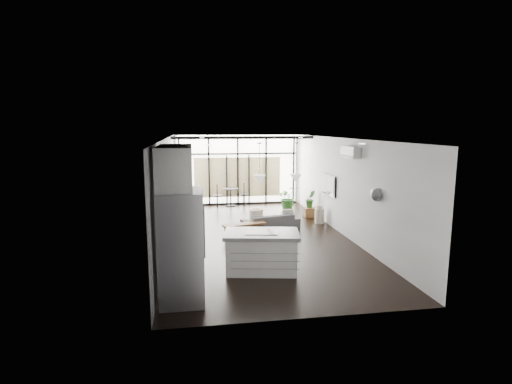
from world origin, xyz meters
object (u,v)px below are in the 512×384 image
object	(u,v)px
pouf	(256,214)
milk_can	(319,214)
island	(261,252)
fridge	(181,246)
sofa	(270,219)
console_bench	(244,230)
tv	(329,185)

from	to	relation	value
pouf	milk_can	bearing A→B (deg)	-22.38
island	fridge	bearing A→B (deg)	-133.97
sofa	console_bench	xyz separation A→B (m)	(-0.88, -0.64, -0.14)
sofa	tv	xyz separation A→B (m)	(1.96, 0.36, 0.96)
island	sofa	size ratio (longest dim) A/B	0.93
milk_can	island	bearing A→B (deg)	-123.21
fridge	milk_can	bearing A→B (deg)	50.52
island	console_bench	world-z (taller)	island
island	console_bench	size ratio (longest dim) A/B	1.28
pouf	tv	bearing A→B (deg)	-26.16
island	pouf	size ratio (longest dim) A/B	3.35
tv	sofa	bearing A→B (deg)	-169.62
fridge	island	bearing A→B (deg)	35.86
console_bench	pouf	size ratio (longest dim) A/B	2.62
console_bench	tv	bearing A→B (deg)	3.75
fridge	milk_can	size ratio (longest dim) A/B	3.37
island	pouf	bearing A→B (deg)	92.36
sofa	tv	size ratio (longest dim) A/B	1.57
sofa	pouf	size ratio (longest dim) A/B	3.61
console_bench	fridge	bearing A→B (deg)	-128.28
island	milk_can	distance (m)	4.78
sofa	milk_can	xyz separation A→B (m)	(1.75, 0.62, -0.04)
fridge	console_bench	xyz separation A→B (m)	(1.65, 3.95, -0.81)
milk_can	tv	world-z (taller)	tv
milk_can	tv	distance (m)	1.05
island	fridge	world-z (taller)	fridge
tv	island	bearing A→B (deg)	-127.09
sofa	pouf	bearing A→B (deg)	-93.34
fridge	sofa	size ratio (longest dim) A/B	1.18
milk_can	tv	size ratio (longest dim) A/B	0.55
fridge	tv	distance (m)	6.70
fridge	sofa	xyz separation A→B (m)	(2.54, 4.59, -0.68)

